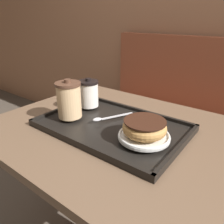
# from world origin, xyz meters

# --- Properties ---
(wall_behind) EXTENTS (8.00, 0.05, 2.40)m
(wall_behind) POSITION_xyz_m (0.00, 1.10, 1.20)
(wall_behind) COLOR #9E6B4C
(wall_behind) RESTS_ON ground_plane
(booth_bench) EXTENTS (1.22, 0.44, 1.00)m
(booth_bench) POSITION_xyz_m (-0.04, 0.87, 0.32)
(booth_bench) COLOR brown
(booth_bench) RESTS_ON ground_plane
(cafe_table) EXTENTS (0.87, 0.72, 0.75)m
(cafe_table) POSITION_xyz_m (0.00, 0.00, 0.57)
(cafe_table) COLOR brown
(cafe_table) RESTS_ON ground_plane
(serving_tray) EXTENTS (0.52, 0.34, 0.02)m
(serving_tray) POSITION_xyz_m (0.01, -0.01, 0.75)
(serving_tray) COLOR black
(serving_tray) RESTS_ON cafe_table
(coffee_cup_front) EXTENTS (0.09, 0.09, 0.15)m
(coffee_cup_front) POSITION_xyz_m (-0.14, -0.07, 0.84)
(coffee_cup_front) COLOR #E0B784
(coffee_cup_front) RESTS_ON serving_tray
(coffee_cup_rear) EXTENTS (0.08, 0.08, 0.12)m
(coffee_cup_rear) POSITION_xyz_m (-0.16, 0.06, 0.83)
(coffee_cup_rear) COLOR white
(coffee_cup_rear) RESTS_ON serving_tray
(plate_with_chocolate_donut) EXTENTS (0.16, 0.16, 0.01)m
(plate_with_chocolate_donut) POSITION_xyz_m (0.16, -0.04, 0.78)
(plate_with_chocolate_donut) COLOR white
(plate_with_chocolate_donut) RESTS_ON serving_tray
(donut_chocolate_glazed) EXTENTS (0.14, 0.14, 0.05)m
(donut_chocolate_glazed) POSITION_xyz_m (0.16, -0.04, 0.81)
(donut_chocolate_glazed) COLOR tan
(donut_chocolate_glazed) RESTS_ON plate_with_chocolate_donut
(spoon) EXTENTS (0.09, 0.16, 0.01)m
(spoon) POSITION_xyz_m (-0.02, -0.01, 0.77)
(spoon) COLOR silver
(spoon) RESTS_ON serving_tray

